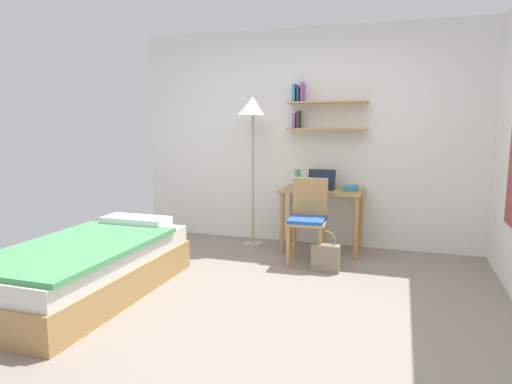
% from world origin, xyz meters
% --- Properties ---
extents(ground_plane, '(5.28, 5.28, 0.00)m').
position_xyz_m(ground_plane, '(0.00, 0.00, 0.00)').
color(ground_plane, gray).
extents(wall_back, '(4.40, 0.27, 2.60)m').
position_xyz_m(wall_back, '(0.00, 2.02, 1.31)').
color(wall_back, white).
rests_on(wall_back, ground_plane).
extents(bed, '(0.98, 1.98, 0.54)m').
position_xyz_m(bed, '(-1.49, -0.29, 0.24)').
color(bed, '#B2844C').
rests_on(bed, ground_plane).
extents(desk, '(0.93, 0.56, 0.73)m').
position_xyz_m(desk, '(0.20, 1.70, 0.58)').
color(desk, '#B2844C').
rests_on(desk, ground_plane).
extents(desk_chair, '(0.42, 0.44, 0.90)m').
position_xyz_m(desk_chair, '(0.14, 1.20, 0.50)').
color(desk_chair, '#B2844C').
rests_on(desk_chair, ground_plane).
extents(standing_lamp, '(0.37, 0.37, 1.79)m').
position_xyz_m(standing_lamp, '(-0.64, 1.69, 1.57)').
color(standing_lamp, '#B2A893').
rests_on(standing_lamp, ground_plane).
extents(laptop, '(0.33, 0.23, 0.22)m').
position_xyz_m(laptop, '(0.17, 1.77, 0.78)').
color(laptop, black).
rests_on(laptop, desk).
extents(water_bottle, '(0.07, 0.07, 0.23)m').
position_xyz_m(water_bottle, '(-0.09, 1.68, 0.84)').
color(water_bottle, '#42A87F').
rests_on(water_bottle, desk).
extents(book_stack, '(0.17, 0.25, 0.06)m').
position_xyz_m(book_stack, '(0.52, 1.71, 0.76)').
color(book_stack, '#4CA856').
rests_on(book_stack, desk).
extents(handbag, '(0.28, 0.12, 0.42)m').
position_xyz_m(handbag, '(0.37, 0.96, 0.15)').
color(handbag, gray).
rests_on(handbag, ground_plane).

